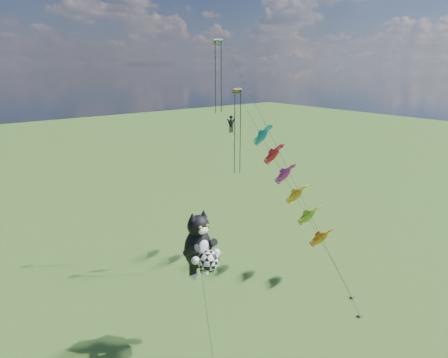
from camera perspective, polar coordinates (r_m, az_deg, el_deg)
ground at (r=35.77m, az=4.19°, el=-22.14°), size 300.00×300.00×0.00m
cat_kite_rig at (r=29.59m, az=-3.62°, el=-10.25°), size 2.67×4.24×11.92m
fish_windsock_rig at (r=41.94m, az=9.94°, el=-0.96°), size 1.38×15.96×17.41m
parafoil_rig at (r=38.88m, az=1.45°, el=9.50°), size 4.73×17.05×26.15m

